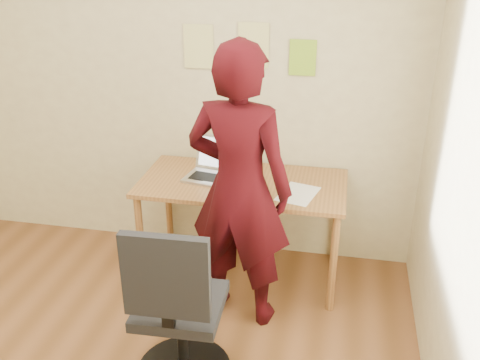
% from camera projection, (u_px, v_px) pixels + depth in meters
% --- Properties ---
extents(room, '(3.58, 3.58, 2.78)m').
position_uv_depth(room, '(52.00, 174.00, 2.25)').
color(room, brown).
rests_on(room, ground).
extents(desk, '(1.40, 0.70, 0.74)m').
position_uv_depth(desk, '(243.00, 193.00, 3.67)').
color(desk, '#9B6835').
rests_on(desk, ground).
extents(laptop, '(0.41, 0.37, 0.26)m').
position_uv_depth(laptop, '(215.00, 169.00, 3.69)').
color(laptop, '#B5B5BC').
rests_on(laptop, desk).
extents(paper_sheet, '(0.29, 0.36, 0.00)m').
position_uv_depth(paper_sheet, '(298.00, 194.00, 3.46)').
color(paper_sheet, white).
rests_on(paper_sheet, desk).
extents(phone, '(0.11, 0.12, 0.01)m').
position_uv_depth(phone, '(263.00, 197.00, 3.42)').
color(phone, black).
rests_on(phone, desk).
extents(wall_note_left, '(0.21, 0.00, 0.30)m').
position_uv_depth(wall_note_left, '(199.00, 47.00, 3.68)').
color(wall_note_left, '#DFD985').
rests_on(wall_note_left, room).
extents(wall_note_mid, '(0.21, 0.00, 0.30)m').
position_uv_depth(wall_note_mid, '(253.00, 45.00, 3.60)').
color(wall_note_mid, '#DFD985').
rests_on(wall_note_mid, room).
extents(wall_note_right, '(0.18, 0.00, 0.24)m').
position_uv_depth(wall_note_right, '(303.00, 58.00, 3.57)').
color(wall_note_right, '#8FC42C').
rests_on(wall_note_right, room).
extents(office_chair, '(0.53, 0.53, 1.02)m').
position_uv_depth(office_chair, '(178.00, 318.00, 2.80)').
color(office_chair, black).
rests_on(office_chair, ground).
extents(person, '(0.71, 0.53, 1.78)m').
position_uv_depth(person, '(239.00, 189.00, 3.18)').
color(person, '#33070B').
rests_on(person, ground).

